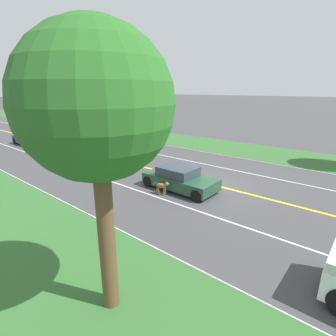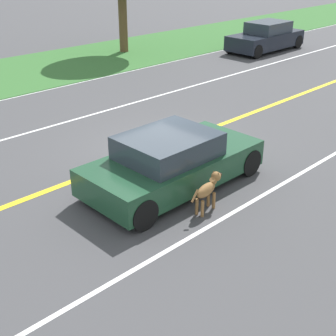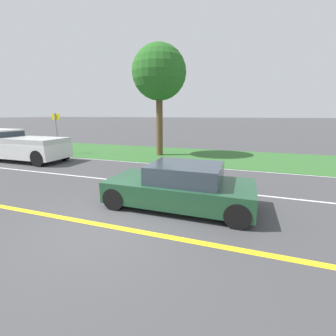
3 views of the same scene
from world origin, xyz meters
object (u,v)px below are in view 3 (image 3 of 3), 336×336
(ego_car, at_px, (181,187))
(pickup_truck, at_px, (17,145))
(street_sign, at_px, (57,129))
(dog, at_px, (197,179))
(roadside_tree_right_near, at_px, (159,73))

(ego_car, bearing_deg, pickup_truck, 72.44)
(pickup_truck, distance_m, street_sign, 2.74)
(dog, bearing_deg, street_sign, 57.68)
(pickup_truck, bearing_deg, dog, -101.24)
(ego_car, distance_m, dog, 1.28)
(ego_car, distance_m, roadside_tree_right_near, 9.73)
(roadside_tree_right_near, relative_size, street_sign, 2.48)
(ego_car, relative_size, roadside_tree_right_near, 0.61)
(dog, distance_m, roadside_tree_right_near, 8.90)
(pickup_truck, distance_m, roadside_tree_right_near, 9.52)
(ego_car, distance_m, street_sign, 12.13)
(dog, relative_size, roadside_tree_right_near, 0.16)
(pickup_truck, relative_size, roadside_tree_right_near, 0.84)
(ego_car, height_order, pickup_truck, pickup_truck)
(dog, distance_m, street_sign, 11.76)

